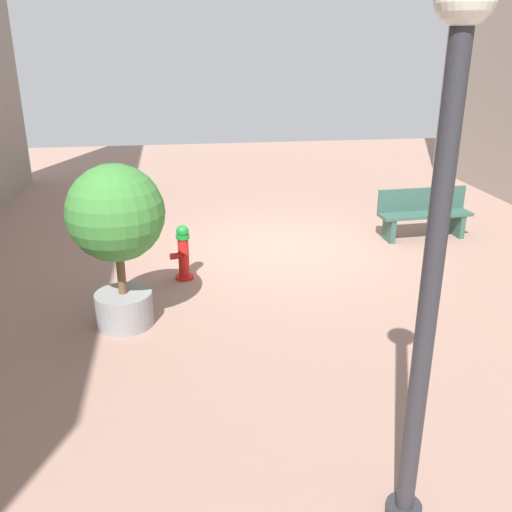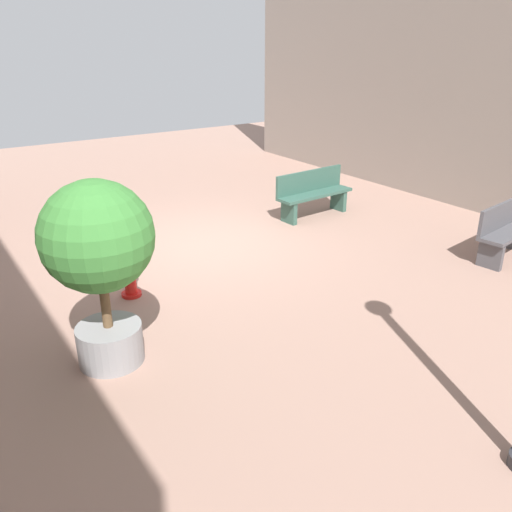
{
  "view_description": "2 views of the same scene",
  "coord_description": "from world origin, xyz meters",
  "px_view_note": "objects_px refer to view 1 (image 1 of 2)",
  "views": [
    {
      "loc": [
        1.97,
        9.56,
        3.52
      ],
      "look_at": [
        0.91,
        2.45,
        0.79
      ],
      "focal_mm": 39.22,
      "sensor_mm": 36.0,
      "label": 1
    },
    {
      "loc": [
        4.26,
        7.92,
        3.5
      ],
      "look_at": [
        0.91,
        3.04,
        1.03
      ],
      "focal_mm": 36.72,
      "sensor_mm": 36.0,
      "label": 2
    }
  ],
  "objects_px": {
    "fire_hydrant": "(183,252)",
    "planter_tree": "(117,226)",
    "bench_near": "(424,212)",
    "street_lamp": "(438,222)"
  },
  "relations": [
    {
      "from": "bench_near",
      "to": "street_lamp",
      "type": "distance_m",
      "value": 7.44
    },
    {
      "from": "bench_near",
      "to": "planter_tree",
      "type": "xyz_separation_m",
      "value": [
        5.45,
        2.85,
        0.89
      ]
    },
    {
      "from": "fire_hydrant",
      "to": "planter_tree",
      "type": "xyz_separation_m",
      "value": [
        0.82,
        1.46,
        0.94
      ]
    },
    {
      "from": "fire_hydrant",
      "to": "planter_tree",
      "type": "distance_m",
      "value": 1.92
    },
    {
      "from": "street_lamp",
      "to": "fire_hydrant",
      "type": "bearing_deg",
      "value": -72.79
    },
    {
      "from": "planter_tree",
      "to": "street_lamp",
      "type": "xyz_separation_m",
      "value": [
        -2.41,
        3.66,
        1.07
      ]
    },
    {
      "from": "fire_hydrant",
      "to": "bench_near",
      "type": "height_order",
      "value": "bench_near"
    },
    {
      "from": "planter_tree",
      "to": "street_lamp",
      "type": "height_order",
      "value": "street_lamp"
    },
    {
      "from": "bench_near",
      "to": "street_lamp",
      "type": "xyz_separation_m",
      "value": [
        3.04,
        6.51,
        1.96
      ]
    },
    {
      "from": "fire_hydrant",
      "to": "street_lamp",
      "type": "height_order",
      "value": "street_lamp"
    }
  ]
}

